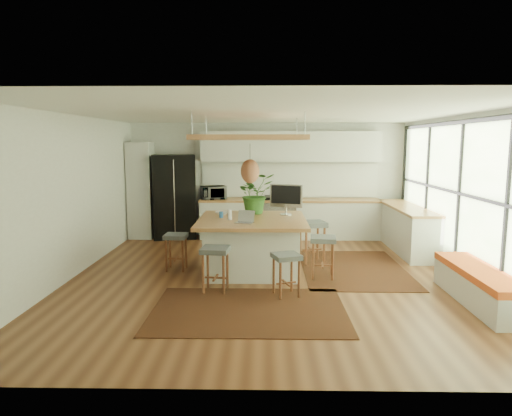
{
  "coord_description": "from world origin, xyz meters",
  "views": [
    {
      "loc": [
        -0.05,
        -7.33,
        2.23
      ],
      "look_at": [
        -0.2,
        0.5,
        1.1
      ],
      "focal_mm": 31.64,
      "sensor_mm": 36.0,
      "label": 1
    }
  ],
  "objects_px": {
    "monitor": "(286,201)",
    "stool_right_front": "(323,257)",
    "island": "(252,245)",
    "island_plant": "(255,198)",
    "stool_near_left": "(215,268)",
    "stool_left_side": "(176,250)",
    "fridge": "(174,199)",
    "microwave": "(213,191)",
    "stool_near_right": "(286,272)",
    "stool_right_back": "(312,244)",
    "laptop": "(244,216)"
  },
  "relations": [
    {
      "from": "monitor",
      "to": "stool_right_front",
      "type": "bearing_deg",
      "value": -35.77
    },
    {
      "from": "island",
      "to": "island_plant",
      "type": "distance_m",
      "value": 0.96
    },
    {
      "from": "stool_near_left",
      "to": "stool_left_side",
      "type": "relative_size",
      "value": 1.06
    },
    {
      "from": "monitor",
      "to": "fridge",
      "type": "bearing_deg",
      "value": 155.32
    },
    {
      "from": "monitor",
      "to": "microwave",
      "type": "distance_m",
      "value": 2.83
    },
    {
      "from": "microwave",
      "to": "island_plant",
      "type": "distance_m",
      "value": 2.39
    },
    {
      "from": "stool_near_left",
      "to": "stool_near_right",
      "type": "bearing_deg",
      "value": -10.29
    },
    {
      "from": "stool_right_back",
      "to": "microwave",
      "type": "height_order",
      "value": "microwave"
    },
    {
      "from": "stool_right_back",
      "to": "monitor",
      "type": "xyz_separation_m",
      "value": [
        -0.51,
        -0.18,
        0.83
      ]
    },
    {
      "from": "laptop",
      "to": "island",
      "type": "bearing_deg",
      "value": 94.01
    },
    {
      "from": "island",
      "to": "island_plant",
      "type": "xyz_separation_m",
      "value": [
        0.04,
        0.59,
        0.76
      ]
    },
    {
      "from": "stool_near_right",
      "to": "monitor",
      "type": "xyz_separation_m",
      "value": [
        0.07,
        1.74,
        0.83
      ]
    },
    {
      "from": "island",
      "to": "stool_near_left",
      "type": "distance_m",
      "value": 1.25
    },
    {
      "from": "stool_left_side",
      "to": "microwave",
      "type": "distance_m",
      "value": 2.85
    },
    {
      "from": "laptop",
      "to": "island_plant",
      "type": "bearing_deg",
      "value": 100.57
    },
    {
      "from": "stool_right_front",
      "to": "microwave",
      "type": "height_order",
      "value": "microwave"
    },
    {
      "from": "stool_left_side",
      "to": "fridge",
      "type": "bearing_deg",
      "value": 101.59
    },
    {
      "from": "stool_near_right",
      "to": "stool_right_back",
      "type": "xyz_separation_m",
      "value": [
        0.58,
        1.92,
        0.0
      ]
    },
    {
      "from": "stool_near_left",
      "to": "laptop",
      "type": "bearing_deg",
      "value": 59.56
    },
    {
      "from": "stool_near_left",
      "to": "island_plant",
      "type": "bearing_deg",
      "value": 71.97
    },
    {
      "from": "island",
      "to": "stool_right_front",
      "type": "bearing_deg",
      "value": -19.07
    },
    {
      "from": "stool_near_right",
      "to": "laptop",
      "type": "bearing_deg",
      "value": 126.57
    },
    {
      "from": "fridge",
      "to": "monitor",
      "type": "xyz_separation_m",
      "value": [
        2.52,
        -2.4,
        0.26
      ]
    },
    {
      "from": "stool_left_side",
      "to": "stool_near_left",
      "type": "bearing_deg",
      "value": -54.68
    },
    {
      "from": "microwave",
      "to": "monitor",
      "type": "bearing_deg",
      "value": -74.68
    },
    {
      "from": "stool_near_right",
      "to": "monitor",
      "type": "bearing_deg",
      "value": 87.67
    },
    {
      "from": "laptop",
      "to": "monitor",
      "type": "distance_m",
      "value": 1.13
    },
    {
      "from": "stool_right_front",
      "to": "island_plant",
      "type": "bearing_deg",
      "value": 138.86
    },
    {
      "from": "island",
      "to": "stool_right_back",
      "type": "relative_size",
      "value": 2.38
    },
    {
      "from": "island",
      "to": "stool_right_front",
      "type": "distance_m",
      "value": 1.26
    },
    {
      "from": "fridge",
      "to": "stool_near_right",
      "type": "bearing_deg",
      "value": -70.45
    },
    {
      "from": "fridge",
      "to": "island",
      "type": "bearing_deg",
      "value": -66.79
    },
    {
      "from": "fridge",
      "to": "island",
      "type": "height_order",
      "value": "fridge"
    },
    {
      "from": "fridge",
      "to": "stool_left_side",
      "type": "distance_m",
      "value": 2.9
    },
    {
      "from": "fridge",
      "to": "stool_near_right",
      "type": "xyz_separation_m",
      "value": [
        2.45,
        -4.14,
        -0.57
      ]
    },
    {
      "from": "stool_right_front",
      "to": "stool_near_left",
      "type": "bearing_deg",
      "value": -157.01
    },
    {
      "from": "stool_near_right",
      "to": "monitor",
      "type": "distance_m",
      "value": 1.93
    },
    {
      "from": "island",
      "to": "stool_near_left",
      "type": "bearing_deg",
      "value": -114.86
    },
    {
      "from": "laptop",
      "to": "fridge",
      "type": "bearing_deg",
      "value": 138.08
    },
    {
      "from": "stool_near_right",
      "to": "stool_left_side",
      "type": "distance_m",
      "value": 2.32
    },
    {
      "from": "stool_near_right",
      "to": "island_plant",
      "type": "height_order",
      "value": "island_plant"
    },
    {
      "from": "monitor",
      "to": "microwave",
      "type": "height_order",
      "value": "monitor"
    },
    {
      "from": "laptop",
      "to": "stool_right_back",
      "type": "bearing_deg",
      "value": 59.31
    },
    {
      "from": "stool_near_left",
      "to": "island_plant",
      "type": "relative_size",
      "value": 0.92
    },
    {
      "from": "microwave",
      "to": "stool_right_front",
      "type": "bearing_deg",
      "value": -74.4
    },
    {
      "from": "stool_right_back",
      "to": "laptop",
      "type": "bearing_deg",
      "value": -139.87
    },
    {
      "from": "stool_right_back",
      "to": "laptop",
      "type": "distance_m",
      "value": 1.75
    },
    {
      "from": "island_plant",
      "to": "stool_right_front",
      "type": "bearing_deg",
      "value": -41.14
    },
    {
      "from": "stool_left_side",
      "to": "laptop",
      "type": "bearing_deg",
      "value": -21.0
    },
    {
      "from": "microwave",
      "to": "stool_left_side",
      "type": "bearing_deg",
      "value": -116.45
    }
  ]
}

